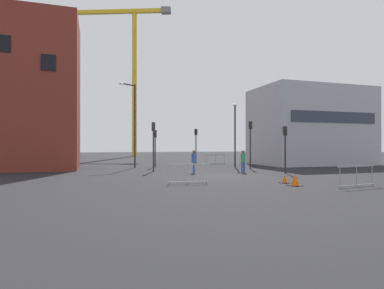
# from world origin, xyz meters

# --- Properties ---
(ground) EXTENTS (160.00, 160.00, 0.00)m
(ground) POSITION_xyz_m (0.00, 0.00, 0.00)
(ground) COLOR black
(brick_building) EXTENTS (10.61, 6.28, 13.25)m
(brick_building) POSITION_xyz_m (-14.87, 10.22, 6.63)
(brick_building) COLOR maroon
(brick_building) RESTS_ON ground
(office_block) EXTENTS (12.07, 7.49, 8.34)m
(office_block) POSITION_xyz_m (14.65, 9.40, 4.17)
(office_block) COLOR #A8AAB2
(office_block) RESTS_ON ground
(construction_crane) EXTENTS (19.03, 7.87, 28.55)m
(construction_crane) POSITION_xyz_m (-1.33, 41.14, 18.69)
(construction_crane) COLOR gold
(construction_crane) RESTS_ON ground
(streetlamp_tall) EXTENTS (1.59, 0.92, 7.81)m
(streetlamp_tall) POSITION_xyz_m (-4.76, 9.71, 4.56)
(streetlamp_tall) COLOR #232326
(streetlamp_tall) RESTS_ON ground
(streetlamp_short) EXTENTS (0.93, 1.56, 5.90)m
(streetlamp_short) POSITION_xyz_m (4.53, 7.31, 3.57)
(streetlamp_short) COLOR black
(streetlamp_short) RESTS_ON ground
(traffic_light_median) EXTENTS (0.39, 0.33, 4.26)m
(traffic_light_median) POSITION_xyz_m (5.16, 5.45, 2.84)
(traffic_light_median) COLOR #232326
(traffic_light_median) RESTS_ON ground
(traffic_light_verge) EXTENTS (0.38, 0.36, 3.52)m
(traffic_light_verge) POSITION_xyz_m (5.36, 0.39, 2.39)
(traffic_light_verge) COLOR #232326
(traffic_light_verge) RESTS_ON ground
(traffic_light_crosswalk) EXTENTS (0.38, 0.35, 4.04)m
(traffic_light_crosswalk) POSITION_xyz_m (3.32, 15.53, 2.71)
(traffic_light_crosswalk) COLOR black
(traffic_light_crosswalk) RESTS_ON ground
(traffic_light_corner) EXTENTS (0.33, 0.39, 3.55)m
(traffic_light_corner) POSITION_xyz_m (-2.64, 9.94, 2.41)
(traffic_light_corner) COLOR #2D2D30
(traffic_light_corner) RESTS_ON ground
(traffic_light_near) EXTENTS (0.33, 0.39, 3.94)m
(traffic_light_near) POSITION_xyz_m (-3.73, 4.86, 2.65)
(traffic_light_near) COLOR #2D2D30
(traffic_light_near) RESTS_ON ground
(pedestrian_walking) EXTENTS (0.34, 0.34, 1.74)m
(pedestrian_walking) POSITION_xyz_m (-1.06, 2.65, 1.01)
(pedestrian_walking) COLOR #33519E
(pedestrian_walking) RESTS_ON ground
(pedestrian_waiting) EXTENTS (0.34, 0.34, 1.71)m
(pedestrian_waiting) POSITION_xyz_m (2.67, 1.94, 1.00)
(pedestrian_waiting) COLOR #33519E
(pedestrian_waiting) RESTS_ON ground
(safety_barrier_front) EXTENTS (2.53, 0.42, 1.08)m
(safety_barrier_front) POSITION_xyz_m (4.52, 12.36, 0.56)
(safety_barrier_front) COLOR gray
(safety_barrier_front) RESTS_ON ground
(safety_barrier_mid_span) EXTENTS (2.30, 0.21, 1.08)m
(safety_barrier_mid_span) POSITION_xyz_m (-3.32, -3.41, 0.56)
(safety_barrier_mid_span) COLOR #B2B5BA
(safety_barrier_mid_span) RESTS_ON ground
(safety_barrier_left_run) EXTENTS (2.55, 0.37, 1.08)m
(safety_barrier_left_run) POSITION_xyz_m (4.24, -7.37, 0.56)
(safety_barrier_left_run) COLOR gray
(safety_barrier_left_run) RESTS_ON ground
(traffic_cone_striped) EXTENTS (0.47, 0.47, 0.48)m
(traffic_cone_striped) POSITION_xyz_m (1.88, -4.73, 0.22)
(traffic_cone_striped) COLOR black
(traffic_cone_striped) RESTS_ON ground
(traffic_cone_orange) EXTENTS (0.62, 0.62, 0.63)m
(traffic_cone_orange) POSITION_xyz_m (1.70, -5.89, 0.29)
(traffic_cone_orange) COLOR black
(traffic_cone_orange) RESTS_ON ground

